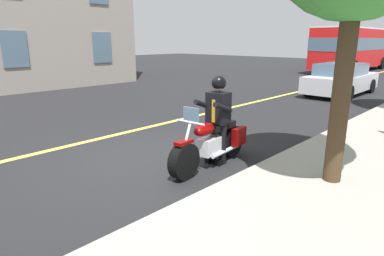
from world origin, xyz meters
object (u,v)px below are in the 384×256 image
(bus_near, at_px, (354,47))
(car_silver, at_px, (341,79))
(rider_main, at_px, (218,112))
(motorcycle_main, at_px, (212,143))

(bus_near, height_order, car_silver, bus_near)
(rider_main, relative_size, car_silver, 0.38)
(rider_main, bearing_deg, car_silver, -172.22)
(rider_main, relative_size, bus_near, 0.16)
(bus_near, xyz_separation_m, car_silver, (12.77, 3.77, -1.18))
(rider_main, xyz_separation_m, car_silver, (-10.45, -1.43, -0.35))
(rider_main, xyz_separation_m, bus_near, (-23.22, -5.20, 0.84))
(motorcycle_main, bearing_deg, rider_main, -173.86)
(rider_main, bearing_deg, bus_near, -167.38)
(motorcycle_main, height_order, rider_main, rider_main)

